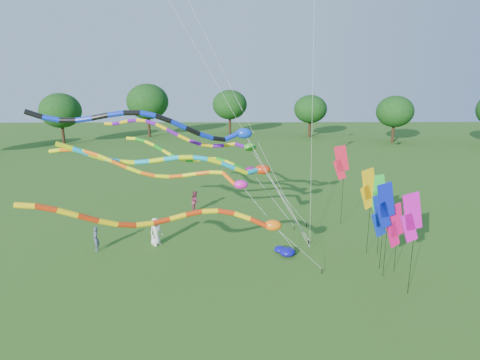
{
  "coord_description": "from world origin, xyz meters",
  "views": [
    {
      "loc": [
        -2.07,
        -18.61,
        10.25
      ],
      "look_at": [
        -1.77,
        3.0,
        4.8
      ],
      "focal_mm": 30.0,
      "sensor_mm": 36.0,
      "label": 1
    }
  ],
  "objects_px": {
    "tube_kite_orange": "(167,171)",
    "blue_nylon_heap": "(278,250)",
    "tube_kite_red": "(188,219)",
    "person_c": "(195,201)",
    "person_a": "(156,231)",
    "person_b": "(96,239)"
  },
  "relations": [
    {
      "from": "tube_kite_orange",
      "to": "tube_kite_red",
      "type": "bearing_deg",
      "value": -63.17
    },
    {
      "from": "tube_kite_red",
      "to": "person_b",
      "type": "distance_m",
      "value": 8.46
    },
    {
      "from": "tube_kite_red",
      "to": "person_c",
      "type": "bearing_deg",
      "value": 80.32
    },
    {
      "from": "tube_kite_red",
      "to": "person_b",
      "type": "xyz_separation_m",
      "value": [
        -6.26,
        4.84,
        -2.99
      ]
    },
    {
      "from": "blue_nylon_heap",
      "to": "person_a",
      "type": "bearing_deg",
      "value": 169.87
    },
    {
      "from": "tube_kite_red",
      "to": "person_c",
      "type": "xyz_separation_m",
      "value": [
        -0.89,
        12.29,
        -2.92
      ]
    },
    {
      "from": "person_c",
      "to": "person_a",
      "type": "bearing_deg",
      "value": 150.88
    },
    {
      "from": "person_a",
      "to": "person_b",
      "type": "distance_m",
      "value": 3.61
    },
    {
      "from": "tube_kite_red",
      "to": "tube_kite_orange",
      "type": "height_order",
      "value": "tube_kite_orange"
    },
    {
      "from": "blue_nylon_heap",
      "to": "person_b",
      "type": "bearing_deg",
      "value": 177.56
    },
    {
      "from": "tube_kite_orange",
      "to": "blue_nylon_heap",
      "type": "bearing_deg",
      "value": 1.36
    },
    {
      "from": "person_b",
      "to": "person_c",
      "type": "xyz_separation_m",
      "value": [
        5.37,
        7.44,
        0.07
      ]
    },
    {
      "from": "person_a",
      "to": "person_c",
      "type": "bearing_deg",
      "value": 23.35
    },
    {
      "from": "person_a",
      "to": "tube_kite_red",
      "type": "bearing_deg",
      "value": -114.91
    },
    {
      "from": "person_b",
      "to": "tube_kite_orange",
      "type": "bearing_deg",
      "value": 66.47
    },
    {
      "from": "tube_kite_red",
      "to": "person_a",
      "type": "xyz_separation_m",
      "value": [
        -2.76,
        5.73,
        -2.86
      ]
    },
    {
      "from": "tube_kite_orange",
      "to": "person_a",
      "type": "relative_size",
      "value": 8.15
    },
    {
      "from": "tube_kite_red",
      "to": "person_c",
      "type": "relative_size",
      "value": 8.06
    },
    {
      "from": "tube_kite_orange",
      "to": "person_b",
      "type": "relative_size",
      "value": 9.43
    },
    {
      "from": "tube_kite_orange",
      "to": "person_b",
      "type": "xyz_separation_m",
      "value": [
        -4.51,
        -0.3,
        -4.18
      ]
    },
    {
      "from": "blue_nylon_heap",
      "to": "person_c",
      "type": "bearing_deg",
      "value": 126.02
    },
    {
      "from": "tube_kite_red",
      "to": "person_c",
      "type": "height_order",
      "value": "tube_kite_red"
    }
  ]
}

